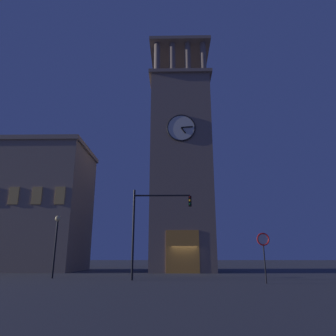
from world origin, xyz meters
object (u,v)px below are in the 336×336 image
traffic_signal_near (152,218)px  no_horn_sign (263,243)px  adjacent_wing_building (22,206)px  street_lamp (56,233)px  clocktower (181,169)px

traffic_signal_near → no_horn_sign: (-7.01, 2.54, -1.85)m
adjacent_wing_building → no_horn_sign: bearing=145.7°
adjacent_wing_building → street_lamp: size_ratio=3.20×
adjacent_wing_building → no_horn_sign: size_ratio=4.96×
street_lamp → no_horn_sign: street_lamp is taller
clocktower → street_lamp: bearing=48.9°
clocktower → traffic_signal_near: (2.37, 12.93, -7.27)m
adjacent_wing_building → traffic_signal_near: size_ratio=2.36×
adjacent_wing_building → no_horn_sign: 28.24m
traffic_signal_near → street_lamp: size_ratio=1.36×
clocktower → adjacent_wing_building: 18.86m
adjacent_wing_building → street_lamp: (-8.58, 11.41, -3.85)m
no_horn_sign → clocktower: bearing=-73.3°
adjacent_wing_building → no_horn_sign: (-22.99, 15.69, -4.77)m
traffic_signal_near → no_horn_sign: size_ratio=2.10×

